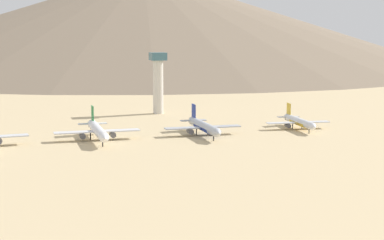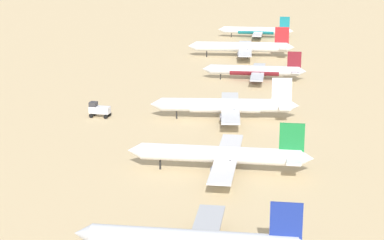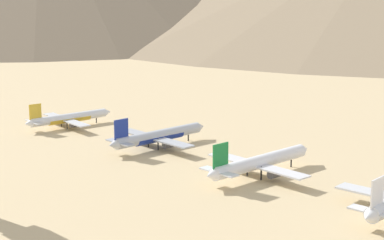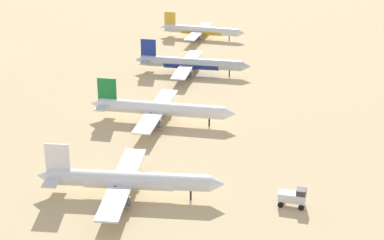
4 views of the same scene
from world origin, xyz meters
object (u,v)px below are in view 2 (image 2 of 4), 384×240
(parked_jet_1, at_px, (242,47))
(parked_jet_0, at_px, (257,31))
(parked_jet_3, at_px, (226,106))
(parked_jet_2, at_px, (255,71))
(parked_jet_4, at_px, (222,155))
(service_truck, at_px, (99,109))

(parked_jet_1, bearing_deg, parked_jet_0, -94.29)
(parked_jet_1, height_order, parked_jet_3, parked_jet_1)
(parked_jet_2, bearing_deg, parked_jet_4, 87.95)
(parked_jet_4, bearing_deg, parked_jet_0, -90.03)
(service_truck, bearing_deg, parked_jet_1, -110.22)
(parked_jet_0, distance_m, parked_jet_3, 127.46)
(parked_jet_0, height_order, parked_jet_4, parked_jet_4)
(parked_jet_4, xyz_separation_m, service_truck, (34.66, -36.52, -1.55))
(parked_jet_1, relative_size, parked_jet_4, 1.04)
(parked_jet_3, distance_m, service_truck, 32.42)
(service_truck, bearing_deg, parked_jet_0, -105.02)
(parked_jet_0, xyz_separation_m, parked_jet_1, (3.31, 44.15, 0.71))
(parked_jet_2, bearing_deg, parked_jet_3, 83.30)
(parked_jet_3, bearing_deg, parked_jet_0, -91.09)
(parked_jet_2, xyz_separation_m, parked_jet_3, (5.36, 45.64, 0.48))
(parked_jet_2, bearing_deg, service_truck, 51.68)
(parked_jet_0, relative_size, parked_jet_1, 0.82)
(parked_jet_1, height_order, parked_jet_4, parked_jet_1)
(parked_jet_0, xyz_separation_m, parked_jet_3, (2.42, 127.44, 0.54))
(parked_jet_4, bearing_deg, parked_jet_2, -92.05)
(parked_jet_3, relative_size, service_truck, 6.94)
(parked_jet_0, height_order, service_truck, parked_jet_0)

